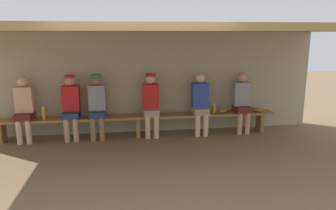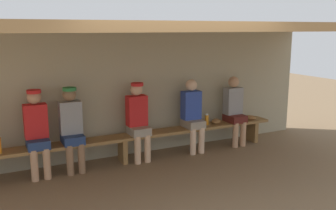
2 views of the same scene
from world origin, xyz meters
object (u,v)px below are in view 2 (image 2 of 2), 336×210
at_px(player_middle, 138,118).
at_px(player_in_red, 234,108).
at_px(baseball_glove_tan, 250,117).
at_px(water_bottle_green, 207,120).
at_px(baseball_glove_dark_brown, 216,121).
at_px(bench, 123,140).
at_px(player_near_post, 193,113).
at_px(player_shirtless_tan, 72,125).
at_px(player_in_blue, 37,129).

xyz_separation_m(player_middle, player_in_red, (2.01, -0.00, -0.02)).
height_order(player_middle, baseball_glove_tan, player_middle).
bearing_deg(water_bottle_green, baseball_glove_dark_brown, -5.13).
distance_m(bench, player_near_post, 1.40).
xyz_separation_m(player_middle, baseball_glove_dark_brown, (1.60, 0.01, -0.24)).
distance_m(player_middle, player_near_post, 1.07).
xyz_separation_m(player_shirtless_tan, baseball_glove_tan, (3.50, -0.03, -0.24)).
xyz_separation_m(player_near_post, player_shirtless_tan, (-2.19, 0.00, 0.02)).
height_order(bench, baseball_glove_tan, baseball_glove_tan).
distance_m(player_in_red, player_near_post, 0.94).
bearing_deg(player_in_blue, player_shirtless_tan, 0.00).
bearing_deg(player_in_blue, baseball_glove_dark_brown, 0.12).
distance_m(player_near_post, baseball_glove_tan, 1.33).
xyz_separation_m(player_near_post, water_bottle_green, (0.32, 0.03, -0.17)).
xyz_separation_m(player_in_blue, baseball_glove_dark_brown, (3.24, 0.01, -0.24)).
height_order(water_bottle_green, baseball_glove_dark_brown, water_bottle_green).
relative_size(player_in_blue, player_middle, 1.00).
distance_m(player_in_red, baseball_glove_tan, 0.43).
height_order(bench, water_bottle_green, water_bottle_green).
xyz_separation_m(player_near_post, baseball_glove_tan, (1.31, -0.03, -0.22)).
height_order(bench, player_shirtless_tan, player_shirtless_tan).
bearing_deg(player_shirtless_tan, player_in_blue, 180.00).
bearing_deg(player_near_post, player_in_blue, 179.99).
relative_size(player_in_red, player_shirtless_tan, 0.99).
relative_size(player_in_blue, water_bottle_green, 6.48).
bearing_deg(baseball_glove_tan, bench, -128.34).
height_order(player_middle, baseball_glove_dark_brown, player_middle).
bearing_deg(player_shirtless_tan, bench, -0.24).
xyz_separation_m(bench, player_in_red, (2.29, 0.00, 0.34)).
distance_m(bench, player_middle, 0.46).
bearing_deg(player_middle, player_shirtless_tan, 180.00).
distance_m(water_bottle_green, baseball_glove_dark_brown, 0.21).
height_order(bench, player_in_blue, player_in_blue).
bearing_deg(player_in_blue, player_in_red, -0.01).
relative_size(player_in_blue, player_in_red, 1.01).
height_order(player_in_blue, water_bottle_green, player_in_blue).
relative_size(bench, player_shirtless_tan, 4.46).
distance_m(player_in_blue, baseball_glove_tan, 4.03).
bearing_deg(player_in_red, water_bottle_green, 177.59).
relative_size(player_in_blue, player_shirtless_tan, 1.00).
xyz_separation_m(bench, baseball_glove_dark_brown, (1.89, 0.01, 0.12)).
height_order(player_in_red, baseball_glove_dark_brown, player_in_red).
distance_m(bench, player_in_blue, 1.40).
height_order(player_in_blue, baseball_glove_tan, player_in_blue).
xyz_separation_m(water_bottle_green, baseball_glove_tan, (0.98, -0.05, -0.05)).
bearing_deg(player_shirtless_tan, player_middle, 0.00).
bearing_deg(baseball_glove_dark_brown, player_in_blue, -38.25).
bearing_deg(water_bottle_green, player_in_red, -2.41).
xyz_separation_m(bench, player_near_post, (1.36, 0.00, 0.34)).
bearing_deg(baseball_glove_dark_brown, player_near_post, -37.55).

